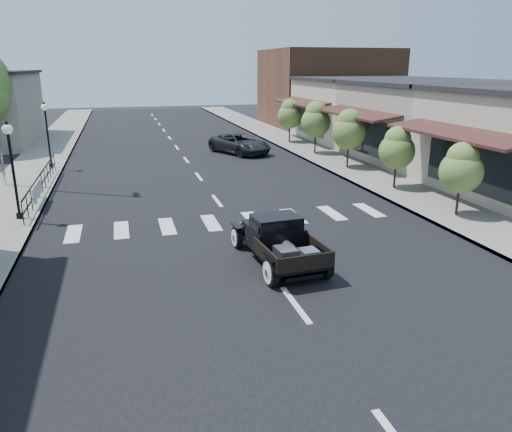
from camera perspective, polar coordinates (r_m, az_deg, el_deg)
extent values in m
plane|color=black|center=(14.91, 0.64, -5.11)|extent=(120.00, 120.00, 0.00)
cube|color=black|center=(29.09, -7.47, 5.68)|extent=(14.00, 80.00, 0.02)
cube|color=gray|center=(29.21, -24.27, 4.51)|extent=(3.00, 80.00, 0.15)
cube|color=gray|center=(31.34, 8.20, 6.57)|extent=(3.00, 80.00, 0.15)
cube|color=#A39988|center=(32.49, 20.55, 9.93)|extent=(10.00, 9.00, 4.50)
cube|color=beige|center=(40.12, 13.06, 11.68)|extent=(10.00, 9.00, 4.50)
cube|color=brown|center=(49.28, 8.11, 14.28)|extent=(11.00, 10.00, 7.00)
imported|color=black|center=(32.92, -1.88, 8.24)|extent=(3.91, 5.14, 1.30)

